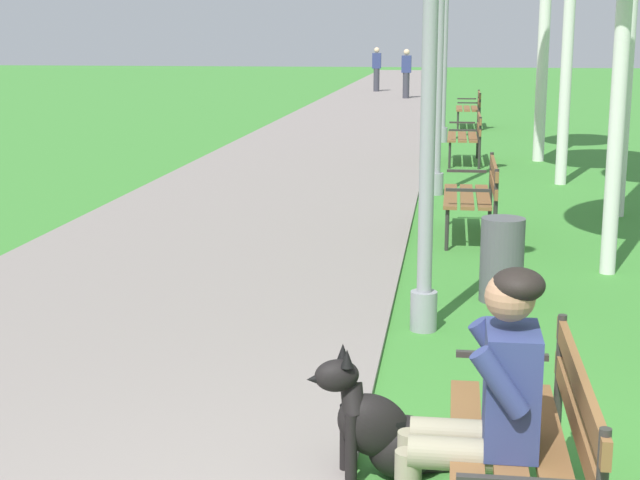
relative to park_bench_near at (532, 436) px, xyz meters
name	(u,v)px	position (x,y,z in m)	size (l,w,h in m)	color
paved_path	(367,111)	(-2.78, 23.18, -0.49)	(3.93, 60.00, 0.04)	gray
park_bench_near	(532,436)	(0.00, 0.00, 0.00)	(0.55, 1.50, 0.85)	brown
park_bench_mid	(476,191)	(-0.10, 6.50, 0.00)	(0.55, 1.50, 0.85)	brown
park_bench_far	(468,133)	(-0.11, 12.63, 0.00)	(0.55, 1.50, 0.85)	brown
park_bench_furthest	(471,106)	(0.04, 18.94, 0.00)	(0.55, 1.50, 0.85)	brown
person_seated_on_near_bench	(484,399)	(-0.21, -0.03, 0.17)	(0.74, 0.49, 1.25)	gray
dog_black	(383,430)	(-0.67, 0.57, -0.25)	(0.81, 0.43, 0.71)	black
lamp_post_near	(430,33)	(-0.55, 3.06, 1.67)	(0.24, 0.24, 4.22)	gray
lamp_post_mid	(440,20)	(-0.58, 9.29, 1.84)	(0.24, 0.24, 4.54)	gray
lamp_post_far	(445,19)	(-0.58, 15.81, 1.94)	(0.24, 0.24, 4.75)	gray
litter_bin	(502,260)	(0.06, 3.97, -0.16)	(0.36, 0.36, 0.70)	#515156
pedestrian_distant	(406,74)	(-1.95, 28.54, 0.33)	(0.32, 0.22, 1.65)	#383842
pedestrian_further_distant	(377,70)	(-3.24, 32.23, 0.33)	(0.32, 0.22, 1.65)	#383842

